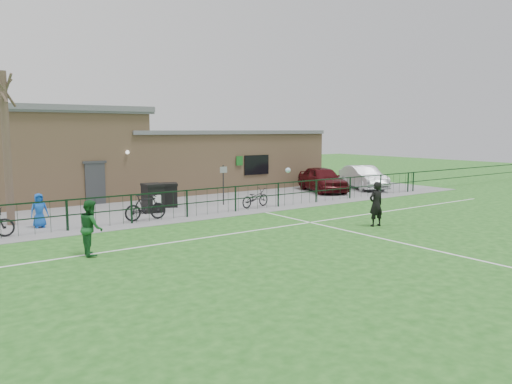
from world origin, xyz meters
TOP-DOWN VIEW (x-y plane):
  - ground at (0.00, 0.00)m, footprint 90.00×90.00m
  - paving_strip at (0.00, 13.50)m, footprint 34.00×13.00m
  - pitch_line_touch at (0.00, 7.80)m, footprint 28.00×0.10m
  - pitch_line_mid at (0.00, 4.00)m, footprint 28.00×0.10m
  - pitch_line_perp at (2.00, 0.00)m, footprint 0.10×16.00m
  - perimeter_fence at (0.00, 8.00)m, footprint 28.00×0.10m
  - bare_tree at (-8.00, 10.50)m, footprint 0.30×0.30m
  - wheelie_bin_left at (-2.13, 10.12)m, footprint 0.86×0.96m
  - wheelie_bin_right at (-0.85, 11.06)m, footprint 0.95×1.00m
  - sign_post at (1.64, 10.07)m, footprint 0.07×0.07m
  - car_maroon at (9.36, 11.10)m, footprint 3.18×4.81m
  - car_silver at (12.46, 10.63)m, footprint 3.10×4.69m
  - bicycle_d at (-3.26, 8.32)m, footprint 1.81×0.56m
  - bicycle_e at (2.48, 8.52)m, footprint 1.80×0.88m
  - spectator_child at (-7.21, 9.23)m, footprint 0.65×0.43m
  - goalkeeper_kick at (3.53, 2.00)m, footprint 2.08×3.81m
  - outfield_player at (-6.91, 3.91)m, footprint 0.75×0.90m
  - ball_ground at (-5.92, 7.69)m, footprint 0.24×0.24m
  - clubhouse at (-0.88, 16.50)m, footprint 24.25×5.40m

SIDE VIEW (x-z plane):
  - ground at x=0.00m, z-range 0.00..0.00m
  - pitch_line_touch at x=0.00m, z-range 0.00..0.01m
  - pitch_line_mid at x=0.00m, z-range 0.00..0.01m
  - pitch_line_perp at x=2.00m, z-range 0.00..0.01m
  - paving_strip at x=0.00m, z-range 0.00..0.02m
  - ball_ground at x=-5.92m, z-range 0.00..0.24m
  - bicycle_e at x=2.48m, z-range 0.02..0.92m
  - wheelie_bin_right at x=-0.85m, z-range 0.02..1.10m
  - bicycle_d at x=-3.26m, z-range 0.02..1.10m
  - perimeter_fence at x=0.00m, z-range 0.00..1.20m
  - wheelie_bin_left at x=-2.13m, z-range 0.02..1.23m
  - spectator_child at x=-7.21m, z-range 0.02..1.35m
  - car_silver at x=12.46m, z-range 0.02..1.48m
  - car_maroon at x=9.36m, z-range 0.02..1.54m
  - outfield_player at x=-6.91m, z-range 0.00..1.68m
  - goalkeeper_kick at x=3.53m, z-range -0.18..1.98m
  - sign_post at x=1.64m, z-range 0.02..2.02m
  - clubhouse at x=-0.88m, z-range -0.26..4.70m
  - bare_tree at x=-8.00m, z-range 0.00..6.00m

